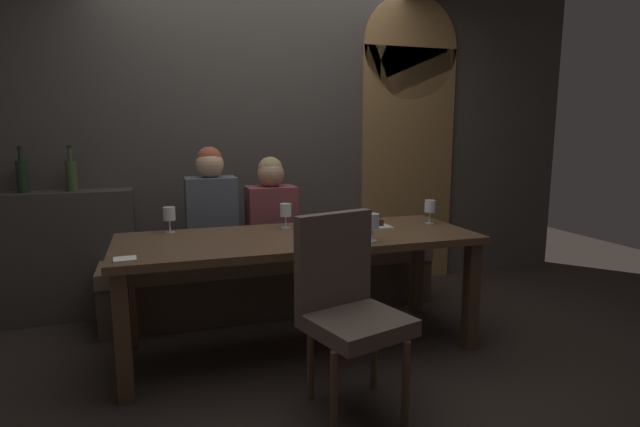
{
  "coord_description": "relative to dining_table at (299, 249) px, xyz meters",
  "views": [
    {
      "loc": [
        -0.83,
        -2.93,
        1.39
      ],
      "look_at": [
        0.19,
        0.17,
        0.84
      ],
      "focal_mm": 28.09,
      "sensor_mm": 36.0,
      "label": 1
    }
  ],
  "objects": [
    {
      "name": "ground",
      "position": [
        0.0,
        0.0,
        -0.65
      ],
      "size": [
        9.0,
        9.0,
        0.0
      ],
      "primitive_type": "plane",
      "color": "black"
    },
    {
      "name": "back_wall_tiled",
      "position": [
        0.0,
        1.22,
        0.85
      ],
      "size": [
        6.0,
        0.12,
        3.0
      ],
      "primitive_type": "cube",
      "color": "#423D38",
      "rests_on": "ground"
    },
    {
      "name": "arched_door",
      "position": [
        1.35,
        1.15,
        0.71
      ],
      "size": [
        0.9,
        0.05,
        2.55
      ],
      "color": "olive",
      "rests_on": "ground"
    },
    {
      "name": "back_counter",
      "position": [
        -1.55,
        1.04,
        -0.18
      ],
      "size": [
        1.1,
        0.28,
        0.95
      ],
      "primitive_type": "cube",
      "color": "#38342F",
      "rests_on": "ground"
    },
    {
      "name": "dining_table",
      "position": [
        0.0,
        0.0,
        0.0
      ],
      "size": [
        2.2,
        0.84,
        0.74
      ],
      "color": "#493422",
      "rests_on": "ground"
    },
    {
      "name": "banquette_bench",
      "position": [
        0.0,
        0.7,
        -0.42
      ],
      "size": [
        2.5,
        0.44,
        0.45
      ],
      "color": "#4A3C2E",
      "rests_on": "ground"
    },
    {
      "name": "chair_near_side",
      "position": [
        0.04,
        -0.72,
        -0.09
      ],
      "size": [
        0.55,
        0.55,
        0.98
      ],
      "color": "brown",
      "rests_on": "ground"
    },
    {
      "name": "diner_redhead",
      "position": [
        -0.46,
        0.71,
        0.19
      ],
      "size": [
        0.36,
        0.24,
        0.82
      ],
      "color": "#4C515B",
      "rests_on": "banquette_bench"
    },
    {
      "name": "diner_bearded",
      "position": [
        -0.02,
        0.68,
        0.15
      ],
      "size": [
        0.36,
        0.24,
        0.74
      ],
      "color": "brown",
      "rests_on": "banquette_bench"
    },
    {
      "name": "wine_bottle_dark_red",
      "position": [
        -1.72,
        1.04,
        0.42
      ],
      "size": [
        0.08,
        0.08,
        0.33
      ],
      "color": "black",
      "rests_on": "back_counter"
    },
    {
      "name": "wine_bottle_pale_label",
      "position": [
        -1.4,
        1.02,
        0.42
      ],
      "size": [
        0.08,
        0.08,
        0.33
      ],
      "color": "#384728",
      "rests_on": "back_counter"
    },
    {
      "name": "wine_glass_far_right",
      "position": [
        0.36,
        -0.3,
        0.2
      ],
      "size": [
        0.08,
        0.08,
        0.16
      ],
      "color": "silver",
      "rests_on": "dining_table"
    },
    {
      "name": "wine_glass_near_left",
      "position": [
        0.98,
        0.1,
        0.2
      ],
      "size": [
        0.08,
        0.08,
        0.16
      ],
      "color": "silver",
      "rests_on": "dining_table"
    },
    {
      "name": "wine_glass_end_left",
      "position": [
        -0.76,
        0.34,
        0.2
      ],
      "size": [
        0.08,
        0.08,
        0.16
      ],
      "color": "silver",
      "rests_on": "dining_table"
    },
    {
      "name": "wine_glass_center_back",
      "position": [
        -0.02,
        0.25,
        0.2
      ],
      "size": [
        0.08,
        0.08,
        0.16
      ],
      "color": "silver",
      "rests_on": "dining_table"
    },
    {
      "name": "dessert_plate",
      "position": [
        0.56,
        0.1,
        0.1
      ],
      "size": [
        0.19,
        0.19,
        0.05
      ],
      "color": "white",
      "rests_on": "dining_table"
    },
    {
      "name": "folded_napkin",
      "position": [
        -1.0,
        -0.3,
        0.09
      ],
      "size": [
        0.12,
        0.11,
        0.01
      ],
      "primitive_type": "cube",
      "rotation": [
        0.0,
        0.0,
        0.05
      ],
      "color": "silver",
      "rests_on": "dining_table"
    }
  ]
}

